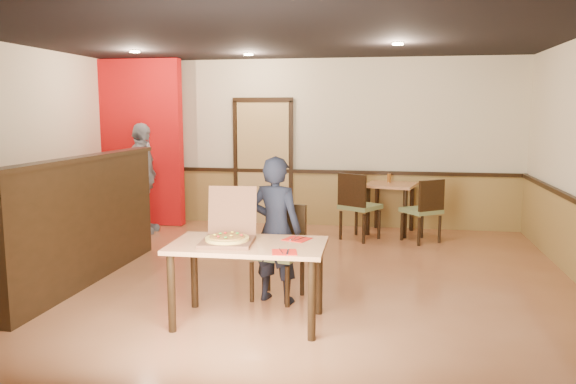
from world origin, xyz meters
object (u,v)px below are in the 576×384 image
Objects in this scene: side_chair_right at (424,208)px; diner_chair at (280,247)px; diner at (276,230)px; pizza_box at (228,236)px; side_table at (391,195)px; passerby at (142,178)px; main_table at (248,255)px; side_chair_left at (357,204)px; condiment at (389,178)px.

diner_chair is at bearing 22.12° from side_chair_right.
diner reaches higher than pizza_box.
diner reaches higher than side_chair_right.
passerby is at bearing -169.80° from side_table.
main_table is 1.49× the size of side_chair_right.
main_table is at bearing 108.28° from side_chair_left.
side_chair_left is at bearing 89.96° from diner_chair.
passerby reaches higher than diner.
condiment reaches higher than main_table.
side_chair_left is 0.68× the size of diner.
diner_chair is (0.15, 0.77, -0.11)m from main_table.
passerby is at bearing 32.36° from side_chair_left.
side_chair_left is at bearing -128.49° from side_table.
main_table is 1.40× the size of side_chair_left.
main_table is 1.61× the size of side_table.
passerby reaches higher than pizza_box.
passerby is 3.95m from condiment.
side_chair_left is (0.79, 3.53, -0.08)m from main_table.
passerby reaches higher than condiment.
diner is (-0.66, -2.91, 0.19)m from side_chair_left.
main_table is 4.47m from condiment.
main_table is 1.47× the size of diner_chair.
diner_chair is 1.02× the size of side_chair_right.
side_table is at bearing -82.86° from passerby.
side_chair_left is 0.79m from side_table.
diner reaches higher than side_table.
passerby is (-3.89, -0.70, 0.26)m from side_table.
diner is at bearing 76.41° from main_table.
side_chair_right is 6.61× the size of condiment.
diner reaches higher than side_chair_left.
passerby reaches higher than side_chair_right.
diner_chair is 1.66× the size of pizza_box.
side_chair_left is (0.65, 2.76, 0.03)m from diner_chair.
diner is (-0.01, -0.15, 0.22)m from diner_chair.
side_chair_left is at bearing 75.77° from main_table.
side_table is 0.29m from condiment.
diner_chair reaches higher than side_chair_right.
passerby is at bearing 125.52° from main_table.
pizza_box is (-0.18, -0.01, 0.17)m from main_table.
side_chair_left reaches higher than side_table.
pizza_box reaches higher than condiment.
diner is at bearing 23.21° from side_chair_right.
pizza_box reaches higher than diner_chair.
side_chair_right is at bearing -91.84° from passerby.
side_chair_right is (1.77, 3.54, -0.12)m from main_table.
diner is at bearing -138.91° from passerby.
side_chair_left is 7.07× the size of condiment.
side_chair_left is at bearing -121.43° from condiment.
side_table is (1.28, 4.15, -0.03)m from main_table.
pizza_box is (-1.96, -3.54, 0.29)m from side_chair_right.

